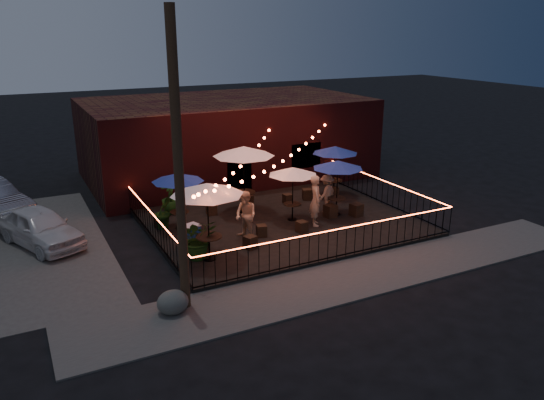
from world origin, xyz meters
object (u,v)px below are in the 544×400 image
Objects in this scene: cafe_table_1 at (178,178)px; cafe_table_2 at (293,172)px; cafe_table_0 at (207,190)px; cooler at (191,237)px; utility_pole at (179,169)px; boulder at (173,302)px; cafe_table_4 at (338,165)px; cafe_table_5 at (335,151)px; cafe_table_3 at (244,152)px.

cafe_table_2 is (4.27, -1.12, -0.01)m from cafe_table_1.
cafe_table_0 reaches higher than cooler.
utility_pole is 9.04× the size of boulder.
cooler is at bearing -173.75° from cafe_table_4.
cafe_table_5 is at bearing 35.59° from utility_pole.
cafe_table_0 reaches higher than cafe_table_5.
cafe_table_1 is 4.42m from cafe_table_2.
cafe_table_3 reaches higher than cafe_table_2.
cafe_table_2 is 3.88m from cafe_table_5.
utility_pole is 3.12× the size of cafe_table_1.
cafe_table_1 is at bearing 63.73° from cooler.
boulder is at bearing -144.91° from cafe_table_5.
boulder is (-1.78, -3.76, -0.24)m from cooler.
cooler is 0.97× the size of boulder.
cafe_table_5 is at bearing 58.96° from cafe_table_4.
cafe_table_3 is at bearing -176.48° from cafe_table_5.
utility_pole is 9.35× the size of cooler.
cafe_table_1 is 1.00× the size of cafe_table_5.
boulder is at bearing -151.54° from cafe_table_4.
boulder is at bearing -143.27° from cafe_table_2.
cafe_table_5 is 3.00× the size of cooler.
cafe_table_5 reaches higher than boulder.
cafe_table_0 reaches higher than cafe_table_2.
cafe_table_4 is (3.21, -2.01, -0.46)m from cafe_table_3.
cafe_table_5 is at bearing 6.95° from cafe_table_1.
cafe_table_5 reaches higher than cafe_table_2.
utility_pole is at bearing -144.41° from cafe_table_5.
cafe_table_5 is (9.20, 6.58, -1.77)m from utility_pole.
cooler is at bearing -97.62° from cafe_table_1.
cooler is at bearing 103.28° from cafe_table_0.
cafe_table_3 is 1.26× the size of cafe_table_5.
boulder is at bearing -127.79° from cafe_table_0.
cafe_table_4 is 9.56m from boulder.
boulder is at bearing -157.11° from utility_pole.
cafe_table_3 is (2.99, 3.84, 0.14)m from cafe_table_0.
utility_pole is at bearing -151.26° from cafe_table_4.
cafe_table_3 is at bearing 126.46° from cafe_table_2.
cafe_table_5 is at bearing 2.29° from cooler.
cafe_table_2 is at bearing -148.24° from cafe_table_5.
utility_pole reaches higher than cafe_table_5.
cafe_table_0 is at bearing -95.37° from cooler.
boulder is (-9.62, -6.76, -1.88)m from cafe_table_5.
cafe_table_5 is (3.29, 2.04, 0.11)m from cafe_table_2.
utility_pole is at bearing -123.40° from cafe_table_0.
cafe_table_2 is 8.09m from boulder.
cafe_table_0 reaches higher than cafe_table_4.
cafe_table_1 is (1.63, 5.66, -1.87)m from utility_pole.
cafe_table_3 reaches higher than cafe_table_5.
cafe_table_5 is (4.59, 0.28, -0.45)m from cafe_table_3.
cooler is (-0.27, 1.12, -1.95)m from cafe_table_0.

